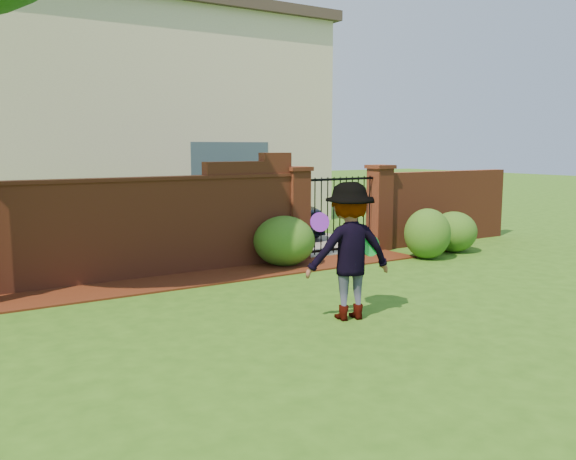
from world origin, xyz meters
TOP-DOWN VIEW (x-y plane):
  - ground at (0.00, 0.00)m, footprint 80.00×80.00m
  - mulch_bed at (-0.95, 3.34)m, footprint 11.10×1.08m
  - brick_wall at (-2.01, 4.00)m, footprint 8.70×0.31m
  - brick_wall_return at (6.60, 4.00)m, footprint 4.00×0.25m
  - pillar_left at (2.40, 4.00)m, footprint 0.50×0.50m
  - pillar_right at (4.60, 4.00)m, footprint 0.50×0.50m
  - iron_gate at (3.50, 4.00)m, footprint 1.78×0.03m
  - driveway at (3.50, 8.00)m, footprint 3.20×8.00m
  - house at (1.00, 12.00)m, footprint 12.40×6.40m
  - car at (3.58, 7.26)m, footprint 1.89×4.39m
  - shrub_left at (1.84, 3.58)m, footprint 1.18×1.18m
  - shrub_middle at (4.70, 2.64)m, footprint 0.94×0.94m
  - shrub_right at (5.78, 2.90)m, footprint 0.99×0.99m
  - man at (0.66, 0.08)m, footprint 1.31×0.95m
  - frisbee_purple at (0.24, 0.17)m, footprint 0.26×0.15m
  - frisbee_green at (0.92, -0.03)m, footprint 0.29×0.09m

SIDE VIEW (x-z plane):
  - ground at x=0.00m, z-range -0.01..0.00m
  - driveway at x=3.50m, z-range 0.00..0.01m
  - mulch_bed at x=-0.95m, z-range 0.00..0.03m
  - shrub_right at x=5.78m, z-range 0.00..0.88m
  - shrub_left at x=1.84m, z-range 0.00..0.97m
  - shrub_middle at x=4.70m, z-range 0.00..1.03m
  - car at x=3.58m, z-range 0.00..1.48m
  - brick_wall_return at x=6.60m, z-range 0.00..1.70m
  - iron_gate at x=3.50m, z-range 0.05..1.65m
  - man at x=0.66m, z-range 0.00..1.82m
  - brick_wall at x=-2.01m, z-range -0.15..2.01m
  - pillar_left at x=2.40m, z-range 0.02..1.90m
  - pillar_right at x=4.60m, z-range 0.02..1.90m
  - frisbee_green at x=0.92m, z-range 0.84..1.12m
  - frisbee_purple at x=0.24m, z-range 1.19..1.45m
  - house at x=1.00m, z-range 0.01..6.31m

